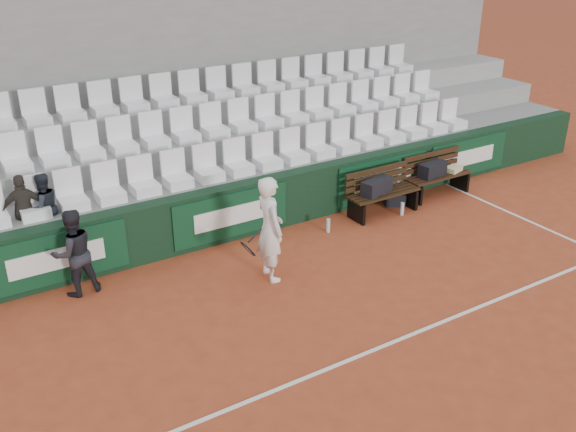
# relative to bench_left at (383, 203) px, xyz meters

# --- Properties ---
(ground) EXTENTS (80.00, 80.00, 0.00)m
(ground) POSITION_rel_bench_left_xyz_m (-2.85, -3.37, -0.23)
(ground) COLOR #AC4526
(ground) RESTS_ON ground
(court_baseline) EXTENTS (18.00, 0.06, 0.01)m
(court_baseline) POSITION_rel_bench_left_xyz_m (-2.85, -3.37, -0.22)
(court_baseline) COLOR white
(court_baseline) RESTS_ON ground
(back_barrier) EXTENTS (18.00, 0.34, 1.00)m
(back_barrier) POSITION_rel_bench_left_xyz_m (-2.78, 0.63, 0.28)
(back_barrier) COLOR black
(back_barrier) RESTS_ON ground
(grandstand_tier_front) EXTENTS (18.00, 0.95, 1.00)m
(grandstand_tier_front) POSITION_rel_bench_left_xyz_m (-2.85, 1.26, 0.28)
(grandstand_tier_front) COLOR gray
(grandstand_tier_front) RESTS_ON ground
(grandstand_tier_mid) EXTENTS (18.00, 0.95, 1.45)m
(grandstand_tier_mid) POSITION_rel_bench_left_xyz_m (-2.85, 2.21, 0.50)
(grandstand_tier_mid) COLOR gray
(grandstand_tier_mid) RESTS_ON ground
(grandstand_tier_back) EXTENTS (18.00, 0.95, 1.90)m
(grandstand_tier_back) POSITION_rel_bench_left_xyz_m (-2.85, 3.16, 0.72)
(grandstand_tier_back) COLOR #9A9A97
(grandstand_tier_back) RESTS_ON ground
(grandstand_rear_wall) EXTENTS (18.00, 0.30, 4.40)m
(grandstand_rear_wall) POSITION_rel_bench_left_xyz_m (-2.85, 3.78, 1.98)
(grandstand_rear_wall) COLOR gray
(grandstand_rear_wall) RESTS_ON ground
(seat_row_front) EXTENTS (11.90, 0.44, 0.63)m
(seat_row_front) POSITION_rel_bench_left_xyz_m (-2.85, 1.08, 1.09)
(seat_row_front) COLOR white
(seat_row_front) RESTS_ON grandstand_tier_front
(seat_row_mid) EXTENTS (11.90, 0.44, 0.63)m
(seat_row_mid) POSITION_rel_bench_left_xyz_m (-2.85, 2.03, 1.54)
(seat_row_mid) COLOR white
(seat_row_mid) RESTS_ON grandstand_tier_mid
(seat_row_back) EXTENTS (11.90, 0.44, 0.63)m
(seat_row_back) POSITION_rel_bench_left_xyz_m (-2.85, 2.98, 1.99)
(seat_row_back) COLOR silver
(seat_row_back) RESTS_ON grandstand_tier_back
(bench_left) EXTENTS (1.50, 0.56, 0.45)m
(bench_left) POSITION_rel_bench_left_xyz_m (0.00, 0.00, 0.00)
(bench_left) COLOR #311E0E
(bench_left) RESTS_ON ground
(bench_right) EXTENTS (1.50, 0.56, 0.45)m
(bench_right) POSITION_rel_bench_left_xyz_m (1.55, 0.13, 0.00)
(bench_right) COLOR #351D10
(bench_right) RESTS_ON ground
(sports_bag_left) EXTENTS (0.71, 0.44, 0.28)m
(sports_bag_left) POSITION_rel_bench_left_xyz_m (-0.16, 0.04, 0.37)
(sports_bag_left) COLOR black
(sports_bag_left) RESTS_ON bench_left
(sports_bag_right) EXTENTS (0.65, 0.37, 0.28)m
(sports_bag_right) POSITION_rel_bench_left_xyz_m (1.40, 0.16, 0.37)
(sports_bag_right) COLOR black
(sports_bag_right) RESTS_ON bench_right
(towel) EXTENTS (0.40, 0.33, 0.10)m
(towel) POSITION_rel_bench_left_xyz_m (1.97, 0.13, 0.27)
(towel) COLOR beige
(towel) RESTS_ON bench_right
(sports_bag_ground) EXTENTS (0.48, 0.40, 0.25)m
(sports_bag_ground) POSITION_rel_bench_left_xyz_m (0.46, 0.20, -0.10)
(sports_bag_ground) COLOR black
(sports_bag_ground) RESTS_ON ground
(water_bottle_near) EXTENTS (0.07, 0.07, 0.26)m
(water_bottle_near) POSITION_rel_bench_left_xyz_m (-1.38, -0.11, -0.09)
(water_bottle_near) COLOR silver
(water_bottle_near) RESTS_ON ground
(water_bottle_far) EXTENTS (0.07, 0.07, 0.26)m
(water_bottle_far) POSITION_rel_bench_left_xyz_m (0.28, -0.25, -0.09)
(water_bottle_far) COLOR silver
(water_bottle_far) RESTS_ON ground
(tennis_player) EXTENTS (0.73, 0.67, 1.72)m
(tennis_player) POSITION_rel_bench_left_xyz_m (-3.11, -0.96, 0.63)
(tennis_player) COLOR white
(tennis_player) RESTS_ON ground
(ball_kid) EXTENTS (0.72, 0.59, 1.39)m
(ball_kid) POSITION_rel_bench_left_xyz_m (-5.85, 0.17, 0.47)
(ball_kid) COLOR black
(ball_kid) RESTS_ON ground
(spectator_b) EXTENTS (0.72, 0.40, 1.16)m
(spectator_b) POSITION_rel_bench_left_xyz_m (-6.28, 1.13, 1.36)
(spectator_b) COLOR #302C26
(spectator_b) RESTS_ON grandstand_tier_front
(spectator_c) EXTENTS (0.63, 0.54, 1.12)m
(spectator_c) POSITION_rel_bench_left_xyz_m (-6.00, 1.13, 1.34)
(spectator_c) COLOR #1C222B
(spectator_c) RESTS_ON grandstand_tier_front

